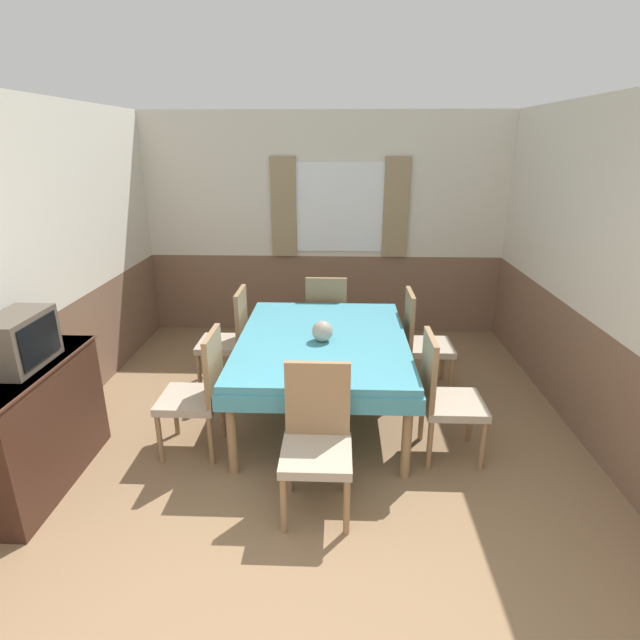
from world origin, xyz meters
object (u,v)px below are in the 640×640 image
Objects in this scene: chair_head_window at (326,317)px; chair_left_near at (199,390)px; chair_left_far at (229,336)px; dining_table at (323,348)px; chair_head_near at (317,437)px; tv at (18,341)px; chair_right_far at (421,339)px; sideboard at (33,426)px; chair_right_near at (444,394)px; vase at (322,331)px.

chair_head_window is 1.92m from chair_left_near.
chair_left_far is at bearing -146.82° from chair_head_window.
dining_table is 1.15m from chair_head_window.
tv is at bearing -5.22° from chair_head_near.
tv is (-2.83, -1.52, 0.55)m from chair_right_far.
chair_head_window is 1.00× the size of chair_head_near.
chair_right_far is at bearing 28.60° from sideboard.
chair_left_near is 1.00× the size of chair_head_near.
chair_right_far is 3.26m from tv.
chair_left_far is at bearing 56.71° from sideboard.
chair_right_near is (1.82, 0.00, 0.00)m from chair_left_near.
dining_table is 1.95× the size of chair_left_far.
tv reaches higher than chair_left_near.
chair_head_window is at bearing -90.00° from chair_head_near.
chair_head_window is at bearing 89.97° from vase.
chair_left_near is at bearing -90.00° from chair_right_near.
dining_table is 1.95× the size of chair_right_near.
tv is (-1.92, 0.18, 0.55)m from chair_head_near.
chair_left_near is at bearing -180.00° from chair_left_far.
tv is (0.01, 0.03, 0.61)m from sideboard.
chair_head_window reaches higher than dining_table.
tv is at bearing -153.17° from dining_table.
chair_left_near is at bearing -148.93° from dining_table.
chair_head_window is 1.00× the size of chair_right_far.
chair_left_far reaches higher than vase.
chair_right_near is at bearing -26.78° from vase.
chair_right_near is (1.82, -1.10, 0.00)m from chair_left_far.
tv reaches higher than dining_table.
chair_right_near is 0.82× the size of sideboard.
chair_right_near is at bearing -90.00° from chair_left_near.
chair_right_far is at bearing -33.18° from chair_head_window.
chair_head_window is 1.00× the size of chair_left_far.
chair_left_near and chair_head_near have the same top height.
vase is (-0.00, -0.09, 0.18)m from dining_table.
chair_right_far is 1.00× the size of chair_head_near.
chair_head_window is 1.00× the size of chair_left_near.
sideboard is 0.61m from tv.
vase is at bearing -63.19° from chair_left_near.
sideboard is (-1.93, -1.00, -0.18)m from dining_table.
chair_head_window is 1.09m from chair_right_far.
chair_left_far is 1.10m from chair_left_near.
vase is at bearing -90.03° from chair_head_window.
chair_head_window is at bearing -56.82° from chair_left_far.
chair_head_window and chair_right_near have the same top height.
sideboard is at bearing -131.97° from chair_head_window.
chair_right_far is at bearing -90.00° from chair_left_far.
tv is (-1.92, -2.12, 0.55)m from chair_head_window.
chair_head_near is 1.94m from sideboard.
chair_left_far is 5.64× the size of vase.
dining_table is 1.15m from chair_head_near.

